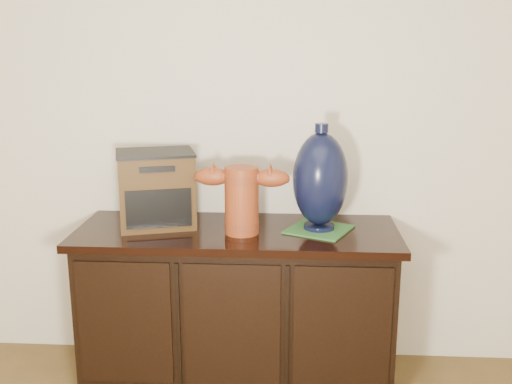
# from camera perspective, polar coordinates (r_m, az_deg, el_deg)

# --- Properties ---
(sideboard) EXTENTS (1.46, 0.56, 0.75)m
(sideboard) POSITION_cam_1_polar(r_m,az_deg,el_deg) (2.85, -1.77, -10.64)
(sideboard) COLOR black
(sideboard) RESTS_ON ground
(terracotta_vessel) EXTENTS (0.42, 0.16, 0.30)m
(terracotta_vessel) POSITION_cam_1_polar(r_m,az_deg,el_deg) (2.62, -1.38, -0.41)
(terracotta_vessel) COLOR #98401B
(terracotta_vessel) RESTS_ON sideboard
(tv_radio) EXTENTS (0.41, 0.36, 0.35)m
(tv_radio) POSITION_cam_1_polar(r_m,az_deg,el_deg) (2.78, -9.48, 0.30)
(tv_radio) COLOR #412910
(tv_radio) RESTS_ON sideboard
(green_mat) EXTENTS (0.34, 0.34, 0.01)m
(green_mat) POSITION_cam_1_polar(r_m,az_deg,el_deg) (2.72, 6.02, -3.54)
(green_mat) COLOR #2E632C
(green_mat) RESTS_ON sideboard
(lamp_base) EXTENTS (0.33, 0.33, 0.48)m
(lamp_base) POSITION_cam_1_polar(r_m,az_deg,el_deg) (2.66, 6.14, 1.18)
(lamp_base) COLOR black
(lamp_base) RESTS_ON green_mat
(spray_can) EXTENTS (0.07, 0.07, 0.19)m
(spray_can) POSITION_cam_1_polar(r_m,az_deg,el_deg) (2.85, -7.68, -0.90)
(spray_can) COLOR #4E180D
(spray_can) RESTS_ON sideboard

